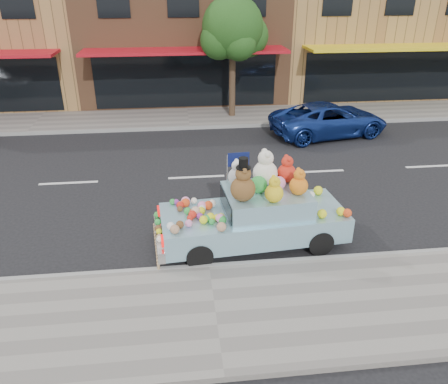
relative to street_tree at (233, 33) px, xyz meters
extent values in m
plane|color=black|center=(-2.03, -6.55, -3.69)|extent=(120.00, 120.00, 0.00)
cube|color=gray|center=(-2.03, -13.05, -3.63)|extent=(60.00, 3.00, 0.12)
cube|color=gray|center=(-2.03, -0.05, -3.63)|extent=(60.00, 3.00, 0.12)
cube|color=gray|center=(-2.03, -11.55, -3.63)|extent=(60.00, 0.12, 0.13)
cube|color=gray|center=(-2.03, -1.55, -3.63)|extent=(60.00, 0.12, 0.13)
cube|color=brown|center=(-2.03, 5.45, -0.19)|extent=(10.00, 8.00, 7.00)
cube|color=black|center=(-2.03, 1.43, -2.29)|extent=(8.50, 0.06, 2.40)
cube|color=#B5101C|center=(-2.03, 0.55, -0.79)|extent=(9.00, 1.80, 0.12)
cube|color=#A27A44|center=(7.97, 5.45, -0.19)|extent=(10.00, 8.00, 7.00)
cube|color=black|center=(7.97, 1.43, -2.29)|extent=(8.50, 0.06, 2.40)
cube|color=yellow|center=(7.97, 0.55, -0.79)|extent=(9.00, 1.80, 0.12)
cylinder|color=#38281C|center=(-0.03, -0.05, -2.09)|extent=(0.28, 0.28, 3.20)
sphere|color=#1C4112|center=(-0.03, -0.05, 0.23)|extent=(2.60, 2.60, 2.60)
sphere|color=#1C4112|center=(0.67, 0.25, -0.17)|extent=(1.80, 1.80, 1.80)
sphere|color=#1C4112|center=(-0.63, -0.25, -0.27)|extent=(1.60, 1.60, 1.60)
sphere|color=#1C4112|center=(0.17, -0.65, -0.37)|extent=(1.40, 1.40, 1.40)
sphere|color=#1C4112|center=(-0.33, 0.55, -0.07)|extent=(1.60, 1.60, 1.60)
imported|color=navy|center=(3.54, -2.94, -3.04)|extent=(5.07, 3.08, 1.31)
cylinder|color=black|center=(0.57, -11.22, -3.39)|extent=(0.61, 0.25, 0.60)
cylinder|color=black|center=(0.44, -9.66, -3.39)|extent=(0.61, 0.25, 0.60)
cylinder|color=black|center=(-2.23, -11.44, -3.39)|extent=(0.61, 0.25, 0.60)
cylinder|color=black|center=(-2.35, -9.88, -3.39)|extent=(0.61, 0.25, 0.60)
cube|color=#8BBCD0|center=(-0.89, -10.55, -3.14)|extent=(4.42, 2.04, 0.60)
cube|color=#8BBCD0|center=(-0.59, -10.53, -2.59)|extent=(2.01, 1.65, 0.50)
cube|color=silver|center=(-3.10, -10.73, -3.29)|extent=(0.30, 1.79, 0.26)
cube|color=red|center=(-3.00, -11.40, -2.97)|extent=(0.08, 0.28, 0.16)
cube|color=red|center=(-3.11, -10.04, -2.97)|extent=(0.08, 0.28, 0.16)
cube|color=black|center=(-1.54, -10.60, -2.59)|extent=(0.14, 1.30, 0.40)
sphere|color=brown|center=(-1.21, -10.93, -2.07)|extent=(0.56, 0.56, 0.56)
sphere|color=brown|center=(-1.21, -10.93, -1.71)|extent=(0.35, 0.35, 0.35)
sphere|color=brown|center=(-1.21, -11.05, -1.59)|extent=(0.13, 0.13, 0.13)
sphere|color=brown|center=(-1.21, -10.81, -1.59)|extent=(0.13, 0.13, 0.13)
cylinder|color=black|center=(-1.21, -10.93, -1.56)|extent=(0.33, 0.33, 0.02)
cylinder|color=black|center=(-1.21, -10.93, -1.45)|extent=(0.21, 0.21, 0.22)
sphere|color=#F3E6C1|center=(-0.57, -10.17, -2.05)|extent=(0.59, 0.59, 0.59)
sphere|color=#F3E6C1|center=(-0.57, -10.17, -1.67)|extent=(0.37, 0.37, 0.37)
sphere|color=#F3E6C1|center=(-0.57, -10.30, -1.55)|extent=(0.14, 0.14, 0.14)
sphere|color=#F3E6C1|center=(-0.57, -10.04, -1.55)|extent=(0.14, 0.14, 0.14)
sphere|color=orange|center=(0.08, -10.77, -2.13)|extent=(0.42, 0.42, 0.42)
sphere|color=orange|center=(0.08, -10.77, -1.86)|extent=(0.26, 0.26, 0.26)
sphere|color=orange|center=(0.08, -10.86, -1.77)|extent=(0.10, 0.10, 0.10)
sphere|color=orange|center=(0.08, -10.68, -1.77)|extent=(0.10, 0.10, 0.10)
sphere|color=red|center=(-0.03, -10.08, -2.12)|extent=(0.45, 0.45, 0.45)
sphere|color=red|center=(-0.03, -10.08, -1.82)|extent=(0.28, 0.28, 0.28)
sphere|color=red|center=(-0.03, -10.18, -1.73)|extent=(0.11, 0.11, 0.11)
sphere|color=red|center=(-0.03, -9.98, -1.73)|extent=(0.11, 0.11, 0.11)
sphere|color=silver|center=(-1.23, -10.12, -2.13)|extent=(0.43, 0.43, 0.43)
sphere|color=silver|center=(-1.23, -10.12, -1.85)|extent=(0.27, 0.27, 0.27)
sphere|color=silver|center=(-1.23, -10.22, -1.76)|extent=(0.10, 0.10, 0.10)
sphere|color=silver|center=(-1.23, -10.03, -1.76)|extent=(0.10, 0.10, 0.10)
sphere|color=gold|center=(-0.55, -11.07, -2.14)|extent=(0.41, 0.41, 0.41)
sphere|color=gold|center=(-0.55, -11.07, -1.87)|extent=(0.26, 0.26, 0.26)
sphere|color=gold|center=(-0.55, -11.16, -1.79)|extent=(0.10, 0.10, 0.10)
sphere|color=gold|center=(-0.55, -10.98, -1.79)|extent=(0.10, 0.10, 0.10)
sphere|color=green|center=(-0.79, -10.54, -2.16)|extent=(0.40, 0.40, 0.40)
sphere|color=pink|center=(-0.30, -10.45, -2.19)|extent=(0.32, 0.32, 0.32)
sphere|color=red|center=(-2.46, -10.15, -2.74)|extent=(0.22, 0.22, 0.22)
sphere|color=red|center=(-2.39, -10.83, -2.77)|extent=(0.14, 0.14, 0.14)
sphere|color=#F7F2C5|center=(-2.25, -10.02, -2.76)|extent=(0.16, 0.16, 0.16)
sphere|color=yellow|center=(-1.69, -10.89, -2.76)|extent=(0.17, 0.17, 0.17)
sphere|color=green|center=(-1.70, -10.90, -2.76)|extent=(0.16, 0.16, 0.16)
sphere|color=silver|center=(-2.08, -10.41, -2.76)|extent=(0.17, 0.17, 0.17)
sphere|color=red|center=(-2.59, -10.23, -2.75)|extent=(0.18, 0.18, 0.18)
sphere|color=pink|center=(-1.72, -10.99, -2.74)|extent=(0.21, 0.21, 0.21)
sphere|color=green|center=(-2.77, -9.99, -2.77)|extent=(0.14, 0.14, 0.14)
sphere|color=yellow|center=(-2.09, -10.99, -2.75)|extent=(0.19, 0.19, 0.19)
sphere|color=pink|center=(-2.42, -11.09, -2.76)|extent=(0.17, 0.17, 0.17)
sphere|color=#812C87|center=(-2.16, -10.78, -2.77)|extent=(0.15, 0.15, 0.15)
sphere|color=red|center=(-1.93, -10.33, -2.74)|extent=(0.21, 0.21, 0.21)
sphere|color=yellow|center=(-1.78, -10.90, -2.76)|extent=(0.17, 0.17, 0.17)
sphere|color=yellow|center=(-1.92, -10.87, -2.75)|extent=(0.19, 0.19, 0.19)
sphere|color=green|center=(-1.99, -10.90, -2.76)|extent=(0.16, 0.16, 0.16)
sphere|color=yellow|center=(-2.12, -10.57, -2.75)|extent=(0.19, 0.19, 0.19)
sphere|color=#A07758|center=(-2.73, -11.34, -2.74)|extent=(0.21, 0.21, 0.21)
sphere|color=red|center=(-2.32, -10.57, -2.77)|extent=(0.16, 0.16, 0.16)
sphere|color=#F7F2C5|center=(-1.83, -10.22, -2.75)|extent=(0.19, 0.19, 0.19)
sphere|color=pink|center=(-2.08, -10.34, -2.74)|extent=(0.22, 0.22, 0.22)
sphere|color=#573419|center=(-2.60, -10.36, -2.77)|extent=(0.14, 0.14, 0.14)
sphere|color=pink|center=(-2.46, -10.06, -2.73)|extent=(0.22, 0.22, 0.22)
sphere|color=green|center=(-1.91, -11.04, -2.77)|extent=(0.14, 0.14, 0.14)
sphere|color=green|center=(-1.68, -11.04, -2.75)|extent=(0.19, 0.19, 0.19)
sphere|color=#573419|center=(-2.62, -11.13, -2.75)|extent=(0.18, 0.18, 0.18)
sphere|color=#F7F2C5|center=(-2.25, -10.55, -2.75)|extent=(0.19, 0.19, 0.19)
sphere|color=red|center=(-2.32, -10.72, -2.75)|extent=(0.19, 0.19, 0.19)
sphere|color=green|center=(-2.43, -10.53, -2.76)|extent=(0.17, 0.17, 0.17)
sphere|color=silver|center=(-2.81, -11.18, -2.75)|extent=(0.19, 0.19, 0.19)
sphere|color=#812C87|center=(-2.68, -10.00, -2.78)|extent=(0.13, 0.13, 0.13)
sphere|color=#A07758|center=(-1.73, -11.36, -2.74)|extent=(0.21, 0.21, 0.21)
sphere|color=#D8A88C|center=(-2.24, -10.61, -2.72)|extent=(0.22, 0.22, 0.22)
sphere|color=green|center=(-3.16, -10.03, -3.09)|extent=(0.15, 0.15, 0.15)
sphere|color=green|center=(-3.13, -10.39, -3.09)|extent=(0.15, 0.15, 0.15)
sphere|color=#F7F2C5|center=(-3.07, -11.13, -3.09)|extent=(0.14, 0.14, 0.14)
sphere|color=#573419|center=(-3.16, -10.02, -3.10)|extent=(0.13, 0.13, 0.13)
sphere|color=#573419|center=(-3.11, -10.70, -3.08)|extent=(0.17, 0.17, 0.17)
sphere|color=#A07758|center=(-3.08, -11.02, -3.10)|extent=(0.13, 0.13, 0.13)
sphere|color=yellow|center=(-3.10, -10.80, -3.10)|extent=(0.13, 0.13, 0.13)
sphere|color=yellow|center=(0.87, -9.87, -2.73)|extent=(0.23, 0.23, 0.23)
sphere|color=red|center=(1.19, -11.06, -2.74)|extent=(0.20, 0.20, 0.20)
sphere|color=#F7F2C5|center=(0.64, -10.04, -2.75)|extent=(0.18, 0.18, 0.18)
sphere|color=green|center=(0.56, -9.75, -2.75)|extent=(0.18, 0.18, 0.18)
sphere|color=yellow|center=(0.60, -11.04, -2.73)|extent=(0.22, 0.22, 0.22)
sphere|color=yellow|center=(1.06, -10.96, -2.74)|extent=(0.20, 0.20, 0.20)
cylinder|color=#997A54|center=(-3.12, -11.58, -3.53)|extent=(0.06, 0.06, 0.17)
sphere|color=#997A54|center=(-3.12, -11.58, -3.43)|extent=(0.07, 0.07, 0.07)
cylinder|color=#997A54|center=(-3.13, -11.45, -3.53)|extent=(0.06, 0.06, 0.17)
sphere|color=#997A54|center=(-3.13, -11.45, -3.43)|extent=(0.07, 0.07, 0.07)
cylinder|color=#997A54|center=(-3.14, -11.32, -3.53)|extent=(0.06, 0.06, 0.17)
sphere|color=#997A54|center=(-3.14, -11.32, -3.43)|extent=(0.07, 0.07, 0.07)
cylinder|color=#997A54|center=(-3.15, -11.19, -3.53)|extent=(0.06, 0.06, 0.17)
sphere|color=#997A54|center=(-3.15, -11.19, -3.43)|extent=(0.07, 0.07, 0.07)
cylinder|color=#997A54|center=(-3.16, -11.06, -3.53)|extent=(0.06, 0.06, 0.17)
sphere|color=#997A54|center=(-3.16, -11.06, -3.43)|extent=(0.07, 0.07, 0.07)
cylinder|color=#997A54|center=(-3.17, -10.93, -3.53)|extent=(0.06, 0.06, 0.17)
sphere|color=#997A54|center=(-3.17, -10.93, -3.43)|extent=(0.07, 0.07, 0.07)
cylinder|color=#997A54|center=(-3.18, -10.80, -3.53)|extent=(0.06, 0.06, 0.17)
sphere|color=#997A54|center=(-3.18, -10.80, -3.43)|extent=(0.07, 0.07, 0.07)
cylinder|color=#997A54|center=(-3.19, -10.67, -3.53)|extent=(0.06, 0.06, 0.17)
sphere|color=#997A54|center=(-3.19, -10.67, -3.43)|extent=(0.07, 0.07, 0.07)
cylinder|color=#997A54|center=(-3.20, -10.54, -3.53)|extent=(0.06, 0.06, 0.17)
sphere|color=#997A54|center=(-3.20, -10.54, -3.43)|extent=(0.07, 0.07, 0.07)
cylinder|color=#997A54|center=(-3.21, -10.41, -3.53)|extent=(0.06, 0.06, 0.17)
sphere|color=#997A54|center=(-3.21, -10.41, -3.43)|extent=(0.07, 0.07, 0.07)
cylinder|color=#997A54|center=(-3.22, -10.28, -3.53)|extent=(0.06, 0.06, 0.17)
sphere|color=#997A54|center=(-3.22, -10.28, -3.43)|extent=(0.07, 0.07, 0.07)
cylinder|color=#997A54|center=(-3.23, -10.15, -3.53)|extent=(0.06, 0.06, 0.17)
sphere|color=#997A54|center=(-3.23, -10.15, -3.43)|extent=(0.07, 0.07, 0.07)
cylinder|color=#997A54|center=(-3.24, -10.02, -3.53)|extent=(0.06, 0.06, 0.17)
sphere|color=#997A54|center=(-3.24, -10.02, -3.43)|extent=(0.07, 0.07, 0.07)
cylinder|color=#997A54|center=(-3.25, -9.89, -3.53)|extent=(0.06, 0.06, 0.17)
sphere|color=#997A54|center=(-3.25, -9.89, -3.43)|extent=(0.07, 0.07, 0.07)
cylinder|color=silver|center=(-1.44, -9.94, -1.99)|extent=(0.02, 0.02, 0.70)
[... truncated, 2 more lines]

